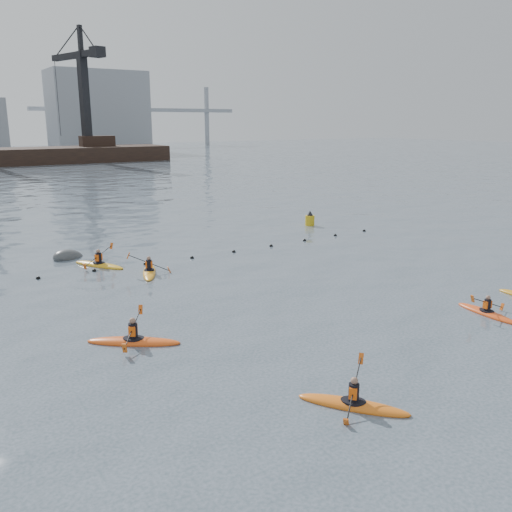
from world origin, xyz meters
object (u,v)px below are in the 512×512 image
at_px(kayaker_5, 99,264).
at_px(kayaker_0, 353,403).
at_px(kayaker_3, 149,271).
at_px(nav_buoy, 310,220).
at_px(kayaker_2, 134,340).
at_px(kayaker_4, 487,312).
at_px(mooring_buoy, 69,258).

bearing_deg(kayaker_5, kayaker_0, -116.42).
bearing_deg(kayaker_3, nav_buoy, 44.54).
xyz_separation_m(kayaker_2, kayaker_4, (14.23, -5.37, -0.02)).
bearing_deg(kayaker_0, kayaker_4, -22.07).
xyz_separation_m(kayaker_4, nav_buoy, (6.55, 20.81, 0.32)).
relative_size(kayaker_2, nav_buoy, 2.44).
distance_m(kayaker_0, kayaker_2, 8.96).
xyz_separation_m(kayaker_3, kayaker_4, (9.97, -14.36, -0.01)).
bearing_deg(kayaker_2, kayaker_3, 10.67).
bearing_deg(kayaker_5, mooring_buoy, 78.19).
distance_m(kayaker_5, mooring_buoy, 3.15).
xyz_separation_m(kayaker_4, kayaker_5, (-11.87, 17.41, 0.02)).
bearing_deg(mooring_buoy, kayaker_0, -83.96).
bearing_deg(kayaker_4, kayaker_2, -15.69).
xyz_separation_m(mooring_buoy, nav_buoy, (19.42, 0.41, 0.42)).
relative_size(kayaker_0, kayaker_2, 0.92).
height_order(kayaker_3, mooring_buoy, kayaker_3).
relative_size(kayaker_3, kayaker_5, 0.99).
bearing_deg(kayaker_3, kayaker_4, -32.03).
bearing_deg(kayaker_4, kayaker_5, -50.75).
bearing_deg(mooring_buoy, kayaker_2, -95.14).
height_order(kayaker_2, kayaker_4, kayaker_2).
relative_size(kayaker_0, nav_buoy, 2.25).
distance_m(kayaker_0, kayaker_3, 17.12).
bearing_deg(kayaker_4, mooring_buoy, -52.76).
relative_size(kayaker_4, mooring_buoy, 1.48).
height_order(kayaker_4, mooring_buoy, kayaker_4).
bearing_deg(kayaker_0, kayaker_5, 57.22).
bearing_deg(kayaker_0, mooring_buoy, 59.18).
relative_size(kayaker_2, mooring_buoy, 1.59).
distance_m(kayaker_5, nav_buoy, 18.72).
relative_size(kayaker_4, kayaker_5, 0.91).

